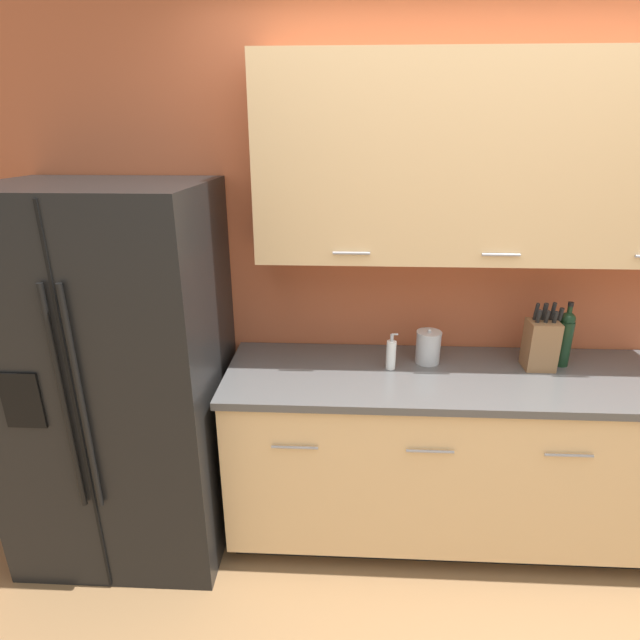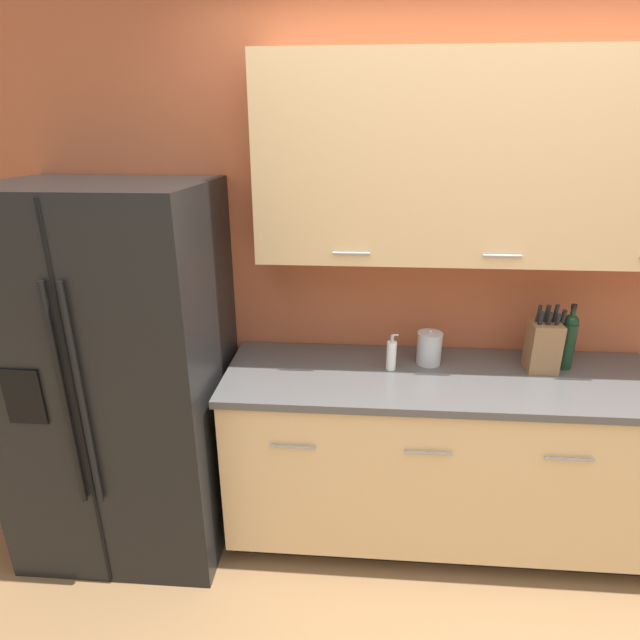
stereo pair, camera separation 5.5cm
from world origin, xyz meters
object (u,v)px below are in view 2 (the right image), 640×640
object	(u,v)px
refrigerator	(122,375)
wine_bottle	(568,340)
knife_block	(543,346)
soap_dispenser	(391,355)
steel_canister	(429,348)

from	to	relation	value
refrigerator	wine_bottle	distance (m)	2.10
refrigerator	wine_bottle	bearing A→B (deg)	5.03
refrigerator	knife_block	size ratio (longest dim) A/B	5.45
wine_bottle	soap_dispenser	world-z (taller)	wine_bottle
steel_canister	wine_bottle	bearing A→B (deg)	0.15
refrigerator	soap_dispenser	distance (m)	1.27
knife_block	refrigerator	bearing A→B (deg)	-175.79
wine_bottle	soap_dispenser	bearing A→B (deg)	-174.33
refrigerator	steel_canister	bearing A→B (deg)	7.14
refrigerator	steel_canister	size ratio (longest dim) A/B	10.12
refrigerator	soap_dispenser	world-z (taller)	refrigerator
wine_bottle	steel_canister	size ratio (longest dim) A/B	1.82
steel_canister	soap_dispenser	bearing A→B (deg)	-156.61
wine_bottle	soap_dispenser	size ratio (longest dim) A/B	1.78
wine_bottle	steel_canister	bearing A→B (deg)	-179.85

